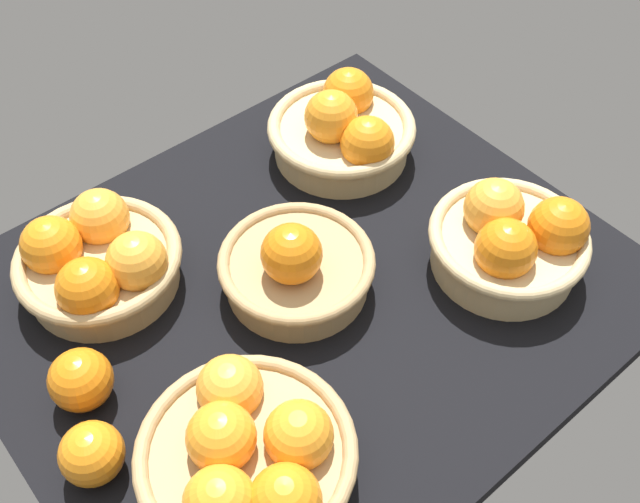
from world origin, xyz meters
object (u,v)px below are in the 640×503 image
basket_far_left (98,261)px  loose_orange_back_gap (81,380)px  basket_near_left (249,456)px  loose_orange_front_gap (92,454)px  basket_center (296,267)px  basket_near_right (511,240)px  basket_far_right (344,130)px

basket_far_left → loose_orange_back_gap: 17.85cm
basket_near_left → loose_orange_front_gap: (-13.05, 11.76, -0.78)cm
basket_near_left → basket_far_left: (1.07, 35.30, 0.26)cm
basket_near_left → basket_far_left: 35.31cm
basket_center → loose_orange_back_gap: 30.61cm
basket_center → loose_orange_back_gap: (-30.45, 3.05, -0.21)cm
basket_near_left → loose_orange_back_gap: bearing=114.3°
loose_orange_front_gap → loose_orange_back_gap: loose_orange_back_gap is taller
basket_center → basket_near_left: (-21.01, -17.85, 0.38)cm
basket_near_right → basket_center: bearing=147.4°
basket_near_right → loose_orange_front_gap: bearing=170.6°
basket_far_left → loose_orange_front_gap: (-14.13, -23.54, -1.04)cm
basket_near_left → basket_far_left: bearing=88.3°
basket_near_right → basket_near_left: size_ratio=0.88×
basket_near_left → basket_far_right: 55.61cm
basket_near_right → basket_near_left: (-45.89, -1.97, -0.66)cm
basket_center → basket_far_right: (22.85, 16.32, 0.67)cm
loose_orange_front_gap → basket_near_right: bearing=-9.4°
loose_orange_back_gap → basket_near_right: bearing=-18.9°
basket_near_left → basket_far_right: (43.86, 34.18, 0.29)cm
basket_near_right → loose_orange_front_gap: 59.77cm
basket_center → basket_far_left: (-19.94, 17.44, 0.64)cm
basket_near_right → basket_far_left: (-44.81, 33.32, -0.40)cm
basket_center → basket_far_right: size_ratio=0.91×
basket_center → basket_far_left: basket_center is taller
basket_center → basket_far_left: bearing=138.8°
basket_center → loose_orange_front_gap: bearing=-169.9°
basket_center → loose_orange_front_gap: 34.61cm
basket_center → basket_far_right: bearing=35.5°
basket_near_left → basket_far_left: basket_near_left is taller
basket_far_left → basket_far_right: (42.79, -1.12, 0.03)cm
basket_far_left → loose_orange_back_gap: bearing=-126.1°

